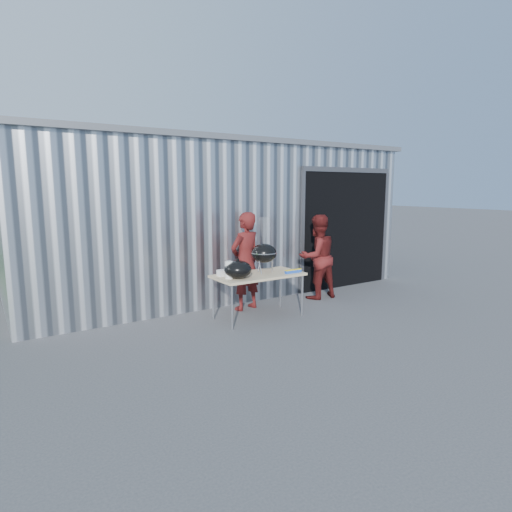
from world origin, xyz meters
TOP-DOWN VIEW (x-y plane):
  - ground at (0.00, 0.00)m, footprint 80.00×80.00m
  - building at (0.92, 4.59)m, footprint 8.20×6.20m
  - folding_table at (0.39, 0.79)m, footprint 1.50×0.75m
  - kettle_grill at (0.52, 0.82)m, footprint 0.44×0.44m
  - grill_lid at (-0.07, 0.69)m, footprint 0.44×0.44m
  - paper_towels at (-0.20, 0.74)m, footprint 0.12×0.12m
  - white_tub at (-0.16, 0.97)m, footprint 0.20×0.15m
  - foil_box at (0.93, 0.54)m, footprint 0.32×0.05m
  - person_cook at (0.48, 1.34)m, footprint 0.71×0.54m
  - person_bystander at (2.08, 1.24)m, footprint 0.85×0.68m

SIDE VIEW (x-z plane):
  - ground at x=0.00m, z-range 0.00..0.00m
  - folding_table at x=0.39m, z-range 0.33..1.08m
  - foil_box at x=0.93m, z-range 0.75..0.81m
  - white_tub at x=-0.16m, z-range 0.75..0.85m
  - person_bystander at x=2.08m, z-range 0.00..1.66m
  - person_cook at x=0.48m, z-range 0.00..1.75m
  - paper_towels at x=-0.20m, z-range 0.75..1.03m
  - grill_lid at x=-0.07m, z-range 0.74..1.05m
  - kettle_grill at x=0.52m, z-range 0.70..1.64m
  - building at x=0.92m, z-range -0.01..3.09m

